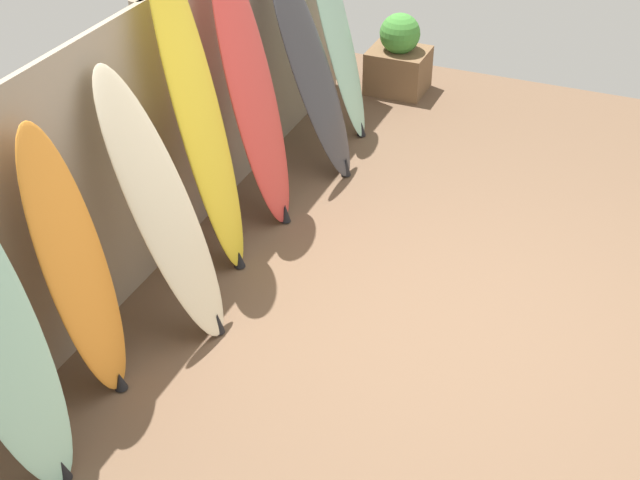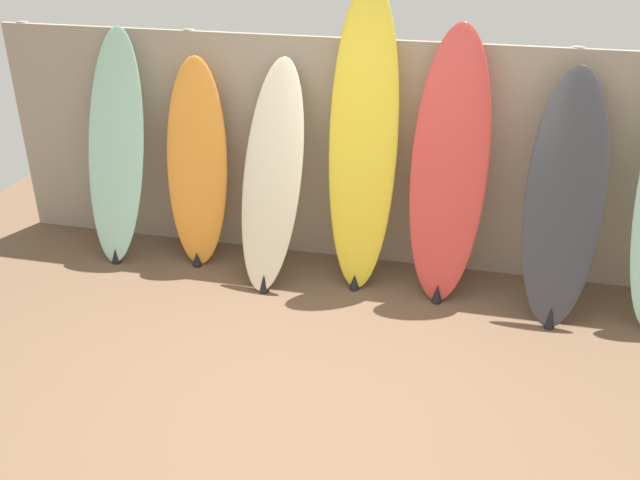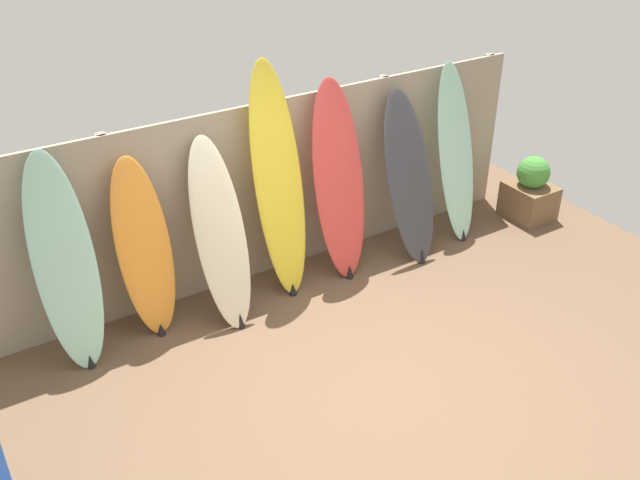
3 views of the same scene
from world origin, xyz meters
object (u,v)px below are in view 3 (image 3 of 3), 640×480
at_px(surfboard_seafoam_0, 65,265).
at_px(surfboard_red_4, 339,183).
at_px(surfboard_cream_2, 220,235).
at_px(surfboard_seafoam_6, 456,155).
at_px(planter_box, 530,191).
at_px(surfboard_orange_1, 144,250).
at_px(surfboard_yellow_3, 279,183).
at_px(surfboard_charcoal_5, 409,179).

bearing_deg(surfboard_seafoam_0, surfboard_red_4, -0.80).
height_order(surfboard_seafoam_0, surfboard_cream_2, surfboard_seafoam_0).
height_order(surfboard_seafoam_6, planter_box, surfboard_seafoam_6).
bearing_deg(surfboard_orange_1, surfboard_red_4, -2.09).
distance_m(surfboard_orange_1, surfboard_cream_2, 0.67).
height_order(surfboard_seafoam_0, surfboard_yellow_3, surfboard_yellow_3).
distance_m(surfboard_seafoam_0, planter_box, 5.17).
relative_size(surfboard_seafoam_0, surfboard_charcoal_5, 1.06).
distance_m(surfboard_seafoam_6, planter_box, 1.20).
xyz_separation_m(surfboard_seafoam_0, surfboard_red_4, (2.63, -0.04, 0.08)).
bearing_deg(surfboard_seafoam_6, surfboard_seafoam_0, 179.33).
xyz_separation_m(surfboard_orange_1, surfboard_red_4, (1.96, -0.07, 0.16)).
bearing_deg(surfboard_seafoam_0, surfboard_yellow_3, 0.46).
bearing_deg(planter_box, surfboard_orange_1, 176.08).
bearing_deg(surfboard_seafoam_0, surfboard_charcoal_5, -2.10).
distance_m(surfboard_seafoam_0, surfboard_seafoam_6, 4.12).
distance_m(surfboard_cream_2, surfboard_charcoal_5, 2.11).
xyz_separation_m(surfboard_seafoam_0, surfboard_orange_1, (0.67, 0.03, -0.09)).
bearing_deg(surfboard_cream_2, surfboard_orange_1, 168.43).
height_order(surfboard_yellow_3, surfboard_red_4, surfboard_yellow_3).
distance_m(surfboard_cream_2, surfboard_yellow_3, 0.74).
distance_m(surfboard_seafoam_0, surfboard_yellow_3, 2.01).
distance_m(surfboard_orange_1, surfboard_charcoal_5, 2.77).
bearing_deg(surfboard_yellow_3, surfboard_charcoal_5, -5.65).
bearing_deg(planter_box, surfboard_seafoam_6, 167.56).
bearing_deg(surfboard_seafoam_6, surfboard_yellow_3, 178.26).
distance_m(surfboard_yellow_3, planter_box, 3.24).
bearing_deg(surfboard_cream_2, surfboard_yellow_3, 9.87).
relative_size(surfboard_charcoal_5, planter_box, 2.31).
xyz_separation_m(surfboard_seafoam_0, surfboard_seafoam_6, (4.12, -0.05, 0.02)).
xyz_separation_m(surfboard_seafoam_6, planter_box, (1.01, -0.22, -0.60)).
relative_size(surfboard_seafoam_0, surfboard_red_4, 0.93).
bearing_deg(surfboard_charcoal_5, surfboard_yellow_3, 174.35).
relative_size(surfboard_seafoam_6, planter_box, 2.52).
distance_m(surfboard_cream_2, surfboard_red_4, 1.32).
bearing_deg(surfboard_orange_1, surfboard_charcoal_5, -3.33).
height_order(surfboard_orange_1, surfboard_red_4, surfboard_red_4).
bearing_deg(surfboard_orange_1, surfboard_seafoam_0, -177.03).
bearing_deg(surfboard_yellow_3, surfboard_seafoam_6, -1.74).
relative_size(surfboard_yellow_3, surfboard_red_4, 1.13).
height_order(surfboard_cream_2, surfboard_seafoam_6, surfboard_seafoam_6).
distance_m(surfboard_cream_2, surfboard_seafoam_6, 2.80).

